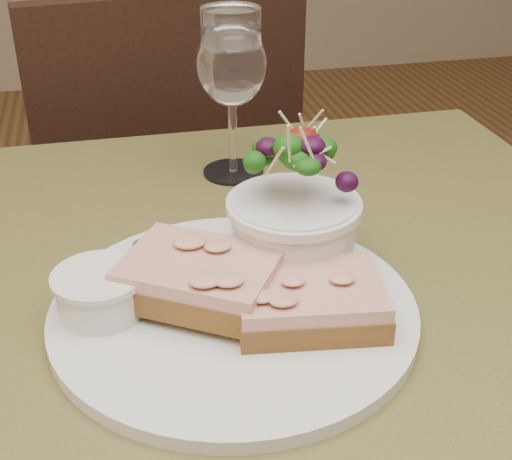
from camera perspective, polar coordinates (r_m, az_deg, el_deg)
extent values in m
cube|color=#4E4821|center=(0.62, -0.71, -7.47)|extent=(0.80, 0.80, 0.04)
cylinder|color=black|center=(1.20, 12.13, -9.91)|extent=(0.05, 0.05, 0.71)
cube|color=black|center=(1.38, -8.23, 1.11)|extent=(0.48, 0.48, 0.04)
cube|color=black|center=(1.12, -6.57, 6.95)|extent=(0.42, 0.10, 0.45)
cube|color=black|center=(1.50, -7.62, -6.46)|extent=(0.41, 0.41, 0.45)
cylinder|color=white|center=(0.59, -1.79, -6.48)|extent=(0.30, 0.30, 0.01)
cube|color=#4F2E15|center=(0.57, 4.31, -6.12)|extent=(0.13, 0.10, 0.02)
cube|color=beige|center=(0.56, 4.37, -4.78)|extent=(0.12, 0.10, 0.01)
cube|color=#4F2E15|center=(0.58, -4.47, -4.27)|extent=(0.15, 0.14, 0.02)
cube|color=beige|center=(0.57, -4.53, -2.89)|extent=(0.15, 0.14, 0.01)
cylinder|color=white|center=(0.58, -12.36, -4.90)|extent=(0.07, 0.07, 0.04)
cylinder|color=olive|center=(0.57, -12.52, -3.66)|extent=(0.06, 0.06, 0.01)
cylinder|color=white|center=(0.63, 2.99, -0.06)|extent=(0.11, 0.11, 0.06)
ellipsoid|color=#0F3C0A|center=(0.60, 3.13, 4.60)|extent=(0.10, 0.10, 0.06)
ellipsoid|color=#0F3C0A|center=(0.65, -7.46, -1.59)|extent=(0.04, 0.04, 0.01)
sphere|color=#980F08|center=(0.64, -8.72, -1.81)|extent=(0.02, 0.02, 0.02)
cylinder|color=white|center=(0.83, -1.82, 4.68)|extent=(0.07, 0.07, 0.00)
cylinder|color=white|center=(0.81, -1.87, 7.68)|extent=(0.01, 0.01, 0.09)
ellipsoid|color=white|center=(0.79, -1.97, 13.10)|extent=(0.08, 0.08, 0.09)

